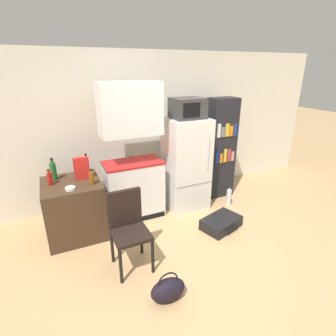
{
  "coord_description": "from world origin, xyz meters",
  "views": [
    {
      "loc": [
        -1.58,
        -2.13,
        2.18
      ],
      "look_at": [
        -0.22,
        0.85,
        0.91
      ],
      "focal_mm": 28.0,
      "sensor_mm": 36.0,
      "label": 1
    }
  ],
  "objects_px": {
    "side_table": "(74,208)",
    "bottle_ketchup_red": "(50,178)",
    "chair": "(128,223)",
    "cereal_box": "(81,168)",
    "bookshelf": "(220,149)",
    "kitchen_hutch": "(132,158)",
    "refrigerator": "(186,164)",
    "suitcase_large_flat": "(221,223)",
    "bottle_green_tall": "(53,171)",
    "bowl": "(70,188)",
    "bottle_wine_dark": "(87,164)",
    "microwave": "(187,108)",
    "handbag": "(168,290)",
    "water_bottle_front": "(229,197)",
    "bottle_amber_beer": "(91,178)"
  },
  "relations": [
    {
      "from": "side_table",
      "to": "bottle_ketchup_red",
      "type": "height_order",
      "value": "bottle_ketchup_red"
    },
    {
      "from": "chair",
      "to": "cereal_box",
      "type": "bearing_deg",
      "value": 109.08
    },
    {
      "from": "bookshelf",
      "to": "cereal_box",
      "type": "bearing_deg",
      "value": -176.23
    },
    {
      "from": "kitchen_hutch",
      "to": "refrigerator",
      "type": "relative_size",
      "value": 1.37
    },
    {
      "from": "suitcase_large_flat",
      "to": "bottle_green_tall",
      "type": "bearing_deg",
      "value": 139.45
    },
    {
      "from": "side_table",
      "to": "kitchen_hutch",
      "type": "xyz_separation_m",
      "value": [
        0.89,
        0.14,
        0.55
      ]
    },
    {
      "from": "refrigerator",
      "to": "suitcase_large_flat",
      "type": "bearing_deg",
      "value": -79.34
    },
    {
      "from": "bowl",
      "to": "chair",
      "type": "height_order",
      "value": "chair"
    },
    {
      "from": "kitchen_hutch",
      "to": "cereal_box",
      "type": "relative_size",
      "value": 6.69
    },
    {
      "from": "kitchen_hutch",
      "to": "bottle_wine_dark",
      "type": "xyz_separation_m",
      "value": [
        -0.63,
        0.17,
        -0.05
      ]
    },
    {
      "from": "bottle_ketchup_red",
      "to": "bowl",
      "type": "relative_size",
      "value": 1.72
    },
    {
      "from": "bottle_green_tall",
      "to": "bottle_wine_dark",
      "type": "bearing_deg",
      "value": 16.36
    },
    {
      "from": "microwave",
      "to": "bookshelf",
      "type": "distance_m",
      "value": 1.06
    },
    {
      "from": "kitchen_hutch",
      "to": "bottle_green_tall",
      "type": "distance_m",
      "value": 1.07
    },
    {
      "from": "cereal_box",
      "to": "chair",
      "type": "bearing_deg",
      "value": -70.07
    },
    {
      "from": "bowl",
      "to": "bottle_wine_dark",
      "type": "bearing_deg",
      "value": 61.99
    },
    {
      "from": "bottle_wine_dark",
      "to": "handbag",
      "type": "relative_size",
      "value": 0.74
    },
    {
      "from": "side_table",
      "to": "kitchen_hutch",
      "type": "relative_size",
      "value": 0.39
    },
    {
      "from": "bottle_wine_dark",
      "to": "side_table",
      "type": "bearing_deg",
      "value": -130.49
    },
    {
      "from": "kitchen_hutch",
      "to": "bookshelf",
      "type": "height_order",
      "value": "kitchen_hutch"
    },
    {
      "from": "bookshelf",
      "to": "suitcase_large_flat",
      "type": "xyz_separation_m",
      "value": [
        -0.58,
        -0.95,
        -0.78
      ]
    },
    {
      "from": "cereal_box",
      "to": "chair",
      "type": "relative_size",
      "value": 0.33
    },
    {
      "from": "side_table",
      "to": "refrigerator",
      "type": "height_order",
      "value": "refrigerator"
    },
    {
      "from": "bottle_wine_dark",
      "to": "bowl",
      "type": "relative_size",
      "value": 2.19
    },
    {
      "from": "suitcase_large_flat",
      "to": "water_bottle_front",
      "type": "xyz_separation_m",
      "value": [
        0.51,
        0.51,
        0.07
      ]
    },
    {
      "from": "bottle_ketchup_red",
      "to": "suitcase_large_flat",
      "type": "bearing_deg",
      "value": -19.53
    },
    {
      "from": "side_table",
      "to": "chair",
      "type": "xyz_separation_m",
      "value": [
        0.5,
        -0.88,
        0.15
      ]
    },
    {
      "from": "bookshelf",
      "to": "refrigerator",
      "type": "bearing_deg",
      "value": -170.06
    },
    {
      "from": "bookshelf",
      "to": "microwave",
      "type": "bearing_deg",
      "value": -169.96
    },
    {
      "from": "bottle_amber_beer",
      "to": "chair",
      "type": "distance_m",
      "value": 0.81
    },
    {
      "from": "kitchen_hutch",
      "to": "microwave",
      "type": "relative_size",
      "value": 4.35
    },
    {
      "from": "bottle_ketchup_red",
      "to": "water_bottle_front",
      "type": "bearing_deg",
      "value": -5.29
    },
    {
      "from": "side_table",
      "to": "suitcase_large_flat",
      "type": "xyz_separation_m",
      "value": [
        1.9,
        -0.73,
        -0.31
      ]
    },
    {
      "from": "bottle_amber_beer",
      "to": "chair",
      "type": "relative_size",
      "value": 0.23
    },
    {
      "from": "cereal_box",
      "to": "suitcase_large_flat",
      "type": "relative_size",
      "value": 0.47
    },
    {
      "from": "bottle_green_tall",
      "to": "bottle_wine_dark",
      "type": "distance_m",
      "value": 0.46
    },
    {
      "from": "refrigerator",
      "to": "bowl",
      "type": "xyz_separation_m",
      "value": [
        -1.77,
        -0.31,
        0.06
      ]
    },
    {
      "from": "bottle_amber_beer",
      "to": "suitcase_large_flat",
      "type": "distance_m",
      "value": 1.92
    },
    {
      "from": "bottle_ketchup_red",
      "to": "chair",
      "type": "height_order",
      "value": "bottle_ketchup_red"
    },
    {
      "from": "cereal_box",
      "to": "handbag",
      "type": "distance_m",
      "value": 1.88
    },
    {
      "from": "side_table",
      "to": "water_bottle_front",
      "type": "height_order",
      "value": "side_table"
    },
    {
      "from": "bookshelf",
      "to": "bottle_amber_beer",
      "type": "xyz_separation_m",
      "value": [
        -2.24,
        -0.39,
        0.0
      ]
    },
    {
      "from": "suitcase_large_flat",
      "to": "handbag",
      "type": "xyz_separation_m",
      "value": [
        -1.22,
        -0.82,
        0.05
      ]
    },
    {
      "from": "side_table",
      "to": "suitcase_large_flat",
      "type": "height_order",
      "value": "side_table"
    },
    {
      "from": "bottle_amber_beer",
      "to": "microwave",
      "type": "bearing_deg",
      "value": 9.72
    },
    {
      "from": "side_table",
      "to": "cereal_box",
      "type": "distance_m",
      "value": 0.56
    },
    {
      "from": "bottle_amber_beer",
      "to": "kitchen_hutch",
      "type": "bearing_deg",
      "value": 25.97
    },
    {
      "from": "bottle_ketchup_red",
      "to": "bowl",
      "type": "bearing_deg",
      "value": -50.02
    },
    {
      "from": "bowl",
      "to": "bottle_amber_beer",
      "type": "bearing_deg",
      "value": 11.19
    },
    {
      "from": "bookshelf",
      "to": "chair",
      "type": "distance_m",
      "value": 2.29
    }
  ]
}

